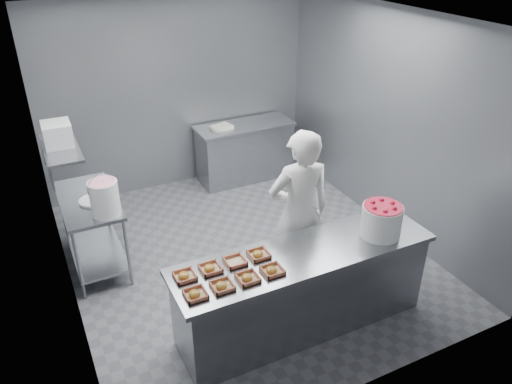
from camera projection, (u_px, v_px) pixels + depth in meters
floor at (245, 254)px, 6.17m from camera, size 4.50×4.50×0.00m
ceiling at (242, 18)px, 4.82m from camera, size 4.50×4.50×0.00m
wall_back at (178, 94)px, 7.27m from camera, size 4.00×0.04×2.80m
wall_left at (52, 189)px, 4.72m from camera, size 0.04×4.50×2.80m
wall_right at (387, 122)px, 6.27m from camera, size 0.04×4.50×2.80m
service_counter at (303, 289)px, 4.89m from camera, size 2.60×0.70×0.90m
prep_table at (92, 222)px, 5.71m from camera, size 0.60×1.20×0.90m
back_counter at (245, 151)px, 7.80m from camera, size 1.50×0.60×0.90m
wall_shelf at (61, 148)px, 5.19m from camera, size 0.35×0.90×0.03m
tray_0 at (195, 294)px, 4.12m from camera, size 0.19×0.18×0.06m
tray_1 at (222, 286)px, 4.21m from camera, size 0.19×0.18×0.06m
tray_2 at (248, 278)px, 4.30m from camera, size 0.19×0.18×0.06m
tray_3 at (272, 270)px, 4.40m from camera, size 0.19×0.18×0.06m
tray_4 at (184, 276)px, 4.33m from camera, size 0.19×0.18×0.06m
tray_5 at (210, 268)px, 4.42m from camera, size 0.19×0.18×0.06m
tray_6 at (235, 261)px, 4.52m from camera, size 0.19×0.18×0.04m
tray_7 at (259, 254)px, 4.61m from camera, size 0.19×0.18×0.06m
worker at (299, 213)px, 5.25m from camera, size 0.74×0.54×1.86m
strawberry_tub at (381, 219)px, 4.86m from camera, size 0.40×0.40×0.33m
glaze_bucket at (104, 197)px, 5.18m from camera, size 0.32×0.30×0.47m
bucket_lid at (93, 200)px, 5.51m from camera, size 0.40×0.40×0.02m
rag at (94, 182)px, 5.91m from camera, size 0.16×0.15×0.02m
appliance at (57, 134)px, 5.17m from camera, size 0.29×0.33×0.24m
paper_stack at (222, 127)px, 7.42m from camera, size 0.32×0.25×0.05m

